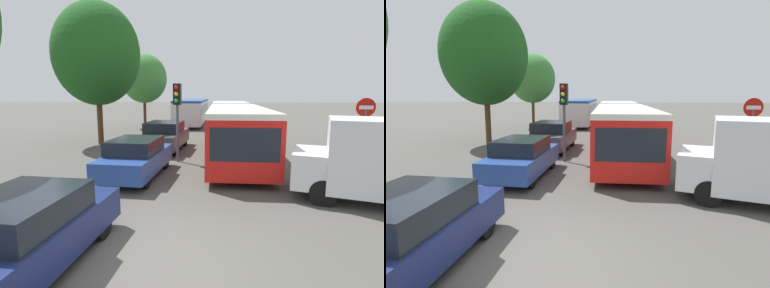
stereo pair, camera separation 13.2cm
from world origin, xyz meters
TOP-DOWN VIEW (x-y plane):
  - ground_plane at (0.00, 0.00)m, footprint 200.00×200.00m
  - articulated_bus at (1.80, 12.12)m, footprint 2.73×16.06m
  - city_bus_rear at (-1.84, 24.85)m, footprint 2.53×11.07m
  - queued_car_navy at (-1.91, -0.39)m, footprint 1.84×4.01m
  - queued_car_blue at (-1.79, 5.50)m, footprint 1.89×4.11m
  - queued_car_graphite at (-1.79, 10.73)m, footprint 2.04×4.45m
  - traffic_light at (-0.70, 8.08)m, footprint 0.35×0.38m
  - no_entry_sign at (6.56, 7.09)m, footprint 0.70×0.08m
  - tree_left_mid at (-5.98, 12.20)m, footprint 4.91×4.91m
  - tree_left_far at (-5.70, 21.21)m, footprint 3.96×3.96m

SIDE VIEW (x-z plane):
  - ground_plane at x=0.00m, z-range 0.00..0.00m
  - queued_car_navy at x=-1.91m, z-range 0.01..1.38m
  - queued_car_blue at x=-1.79m, z-range 0.01..1.41m
  - queued_car_graphite at x=-1.79m, z-range 0.01..1.53m
  - articulated_bus at x=1.80m, z-range 0.18..2.56m
  - city_bus_rear at x=-1.84m, z-range 0.19..2.57m
  - no_entry_sign at x=6.56m, z-range 0.47..3.29m
  - traffic_light at x=-0.70m, z-range 0.80..4.20m
  - tree_left_far at x=-5.70m, z-range 1.08..7.47m
  - tree_left_mid at x=-5.98m, z-range 1.14..9.22m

